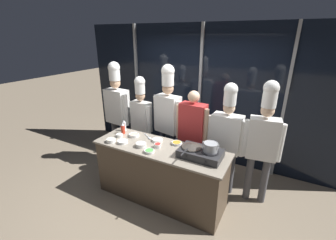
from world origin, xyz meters
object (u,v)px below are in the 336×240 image
object	(u,v)px
stock_pot	(211,147)
chef_line	(168,113)
prep_bowl_rice	(123,141)
person_guest	(192,129)
prep_bowl_noodles	(111,140)
squeeze_bottle_clear	(124,126)
prep_bowl_chicken	(141,144)
serving_spoon_slotted	(149,137)
frying_pan	(191,145)
chef_sous	(141,116)
squeeze_bottle_chili	(123,128)
chef_head	(117,106)
prep_bowl_shrimp	(134,135)
prep_bowl_carrots	(177,143)
prep_bowl_scallions	(149,151)
portable_stove	(200,153)
prep_bowl_garlic	(120,135)
prep_bowl_bell_pepper	(158,145)
chef_apprentice	(263,137)
prep_bowl_bean_sprouts	(158,140)
chef_pastry	(226,134)

from	to	relation	value
stock_pot	chef_line	bearing A→B (deg)	145.26
prep_bowl_rice	chef_line	distance (m)	0.98
person_guest	prep_bowl_noodles	bearing A→B (deg)	43.14
squeeze_bottle_clear	chef_line	distance (m)	0.79
prep_bowl_chicken	person_guest	size ratio (longest dim) A/B	0.10
prep_bowl_chicken	serving_spoon_slotted	world-z (taller)	prep_bowl_chicken
frying_pan	chef_sous	distance (m)	1.49
prep_bowl_noodles	squeeze_bottle_clear	bearing A→B (deg)	102.18
squeeze_bottle_chili	chef_head	distance (m)	0.79
frying_pan	prep_bowl_noodles	size ratio (longest dim) A/B	3.46
prep_bowl_rice	chef_line	bearing A→B (deg)	70.87
prep_bowl_noodles	serving_spoon_slotted	world-z (taller)	prep_bowl_noodles
serving_spoon_slotted	chef_line	xyz separation A→B (m)	(0.05, 0.55, 0.26)
squeeze_bottle_chili	serving_spoon_slotted	xyz separation A→B (m)	(0.48, 0.06, -0.08)
prep_bowl_shrimp	prep_bowl_carrots	world-z (taller)	prep_bowl_shrimp
prep_bowl_scallions	prep_bowl_rice	bearing A→B (deg)	174.20
portable_stove	prep_bowl_garlic	size ratio (longest dim) A/B	5.27
stock_pot	prep_bowl_garlic	size ratio (longest dim) A/B	1.96
prep_bowl_shrimp	prep_bowl_chicken	distance (m)	0.39
portable_stove	prep_bowl_scallions	bearing A→B (deg)	-161.20
prep_bowl_garlic	squeeze_bottle_clear	bearing A→B (deg)	110.57
prep_bowl_bell_pepper	chef_apprentice	bearing A→B (deg)	26.65
squeeze_bottle_chili	squeeze_bottle_clear	world-z (taller)	squeeze_bottle_clear
prep_bowl_rice	person_guest	distance (m)	1.16
prep_bowl_bean_sprouts	prep_bowl_bell_pepper	size ratio (longest dim) A/B	1.59
squeeze_bottle_chili	chef_line	bearing A→B (deg)	48.88
prep_bowl_bell_pepper	prep_bowl_noodles	xyz separation A→B (m)	(-0.73, -0.20, -0.00)
chef_head	prep_bowl_carrots	bearing A→B (deg)	168.97
frying_pan	chef_head	bearing A→B (deg)	160.86
serving_spoon_slotted	chef_line	distance (m)	0.61
chef_line	chef_apprentice	size ratio (longest dim) A/B	1.05
chef_pastry	prep_bowl_noodles	bearing A→B (deg)	31.98
prep_bowl_noodles	squeeze_bottle_chili	bearing A→B (deg)	96.79
prep_bowl_rice	chef_pastry	xyz separation A→B (m)	(1.39, 0.83, 0.09)
person_guest	chef_line	bearing A→B (deg)	-7.14
prep_bowl_garlic	prep_bowl_chicken	world-z (taller)	prep_bowl_chicken
squeeze_bottle_clear	chef_head	xyz separation A→B (m)	(-0.51, 0.43, 0.15)
serving_spoon_slotted	chef_sous	bearing A→B (deg)	134.63
squeeze_bottle_chili	person_guest	distance (m)	1.17
prep_bowl_scallions	serving_spoon_slotted	size ratio (longest dim) A/B	0.64
prep_bowl_garlic	prep_bowl_chicken	distance (m)	0.52
squeeze_bottle_clear	prep_bowl_bean_sprouts	world-z (taller)	squeeze_bottle_clear
prep_bowl_chicken	prep_bowl_carrots	distance (m)	0.54
prep_bowl_scallions	chef_head	world-z (taller)	chef_head
prep_bowl_bean_sprouts	person_guest	world-z (taller)	person_guest
prep_bowl_carrots	prep_bowl_scallions	bearing A→B (deg)	-118.72
prep_bowl_rice	chef_apprentice	distance (m)	2.09
portable_stove	prep_bowl_bean_sprouts	size ratio (longest dim) A/B	3.45
prep_bowl_rice	chef_pastry	size ratio (longest dim) A/B	0.09
prep_bowl_garlic	chef_head	distance (m)	0.92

